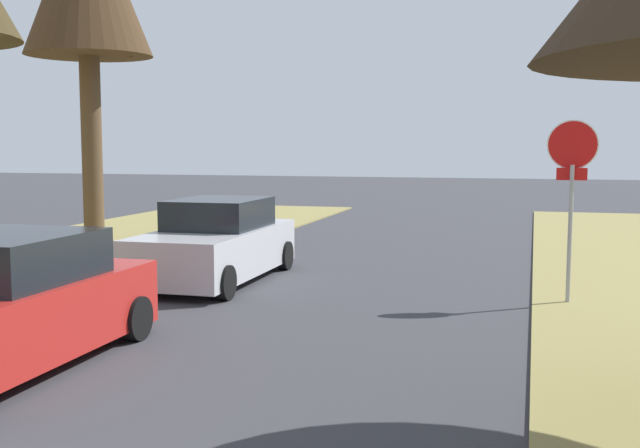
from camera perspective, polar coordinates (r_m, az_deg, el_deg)
stop_sign_far at (r=13.13m, az=18.10°, el=3.74°), size 0.81×0.22×2.97m
parked_sedan_red at (r=9.79m, az=-22.52°, el=-5.76°), size 1.96×4.41×1.57m
parked_sedan_silver at (r=14.97m, az=-7.67°, el=-1.44°), size 1.96×4.41×1.57m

